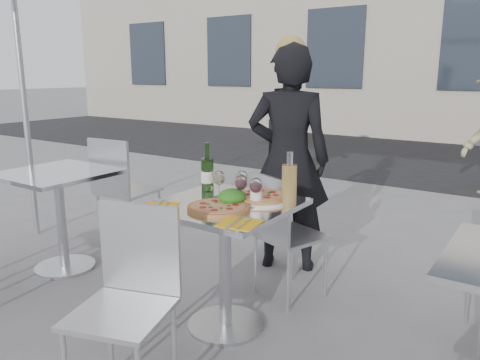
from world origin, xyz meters
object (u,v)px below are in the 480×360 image
Objects in this scene: chair_near at (130,287)px; wineglass_white_a at (219,179)px; wineglass_red_a at (241,183)px; napkin_right at (239,223)px; chair_far at (281,227)px; pedestrian_a at (293,120)px; wineglass_white_b at (242,179)px; napkin_left at (159,206)px; pizza_near at (218,207)px; pizza_far at (261,197)px; side_table_left at (59,199)px; main_table at (225,239)px; salad_plate at (232,198)px; sugar_shaker at (256,196)px; wine_bottle at (207,173)px; carafe at (289,184)px; woman_diner at (288,160)px; side_chair_lfar at (120,183)px; wineglass_red_b at (256,187)px.

chair_near is 5.53× the size of wineglass_white_a.
chair_near is at bearing -98.08° from wineglass_red_a.
chair_far is at bearing 94.16° from napkin_right.
pedestrian_a is 10.62× the size of wineglass_white_b.
pedestrian_a is 3.97m from napkin_left.
pizza_near is at bearing -54.50° from wineglass_white_a.
side_table_left is at bearing -174.20° from pizza_far.
wineglass_red_a is at bearing 34.46° from main_table.
chair_far is 3.79× the size of salad_plate.
wineglass_white_b reaches higher than chair_near.
wineglass_white_a is at bearing 175.97° from sugar_shaker.
chair_far is 5.30× the size of wineglass_white_a.
pedestrian_a is (0.06, 3.53, 0.30)m from side_table_left.
main_table is 0.41m from napkin_left.
side_table_left is at bearing 162.13° from napkin_right.
main_table is 0.43m from wine_bottle.
pizza_near reaches higher than napkin_right.
chair_far is 3.42m from pedestrian_a.
chair_far is at bearing 46.18° from wine_bottle.
pizza_near is at bearing -133.38° from carafe.
sugar_shaker is 0.44× the size of napkin_left.
napkin_right is at bearing 85.52° from woman_diner.
napkin_left is (1.26, -0.26, 0.21)m from side_table_left.
napkin_left is (-0.21, 0.42, 0.24)m from chair_near.
sugar_shaker is (-0.14, -0.10, -0.06)m from carafe.
side_chair_lfar is at bearing 162.78° from sugar_shaker.
napkin_left is at bearing 85.96° from chair_far.
carafe is (0.26, 0.28, 0.11)m from pizza_near.
wineglass_white_a is at bearing 151.16° from salad_plate.
side_chair_lfar reaches higher than chair_far.
pedestrian_a is at bearing 90.80° from chair_near.
pedestrian_a is (-1.31, 2.54, 0.01)m from woman_diner.
chair_far is 0.85m from napkin_left.
pedestrian_a is at bearing 115.13° from pizza_far.
main_table is 0.35m from wineglass_white_b.
sugar_shaker is (0.40, -0.09, -0.06)m from wine_bottle.
salad_plate is 1.40× the size of wineglass_white_a.
wineglass_red_b is 0.76× the size of napkin_right.
woman_diner is 10.48× the size of wineglass_red_b.
wineglass_red_b is (1.68, 0.04, 0.32)m from side_table_left.
pedestrian_a reaches higher than wineglass_red_b.
napkin_right is at bearing -38.58° from wine_bottle.
side_table_left is 1.31m from wine_bottle.
side_table_left is 4.76× the size of wineglass_red_a.
chair_near is 0.81m from wineglass_red_a.
sugar_shaker is at bearing 85.48° from woman_diner.
wine_bottle is 1.87× the size of wineglass_white_a.
wineglass_white_a is (-0.23, -0.09, 0.09)m from pizza_far.
woman_diner reaches higher than side_chair_lfar.
side_chair_lfar is 1.68m from wineglass_red_a.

